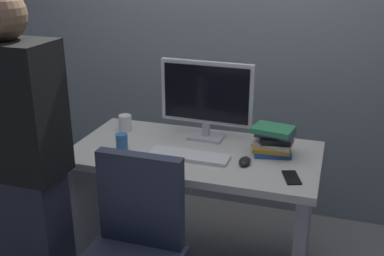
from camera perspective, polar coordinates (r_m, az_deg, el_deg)
name	(u,v)px	position (r m, az deg, el deg)	size (l,w,h in m)	color
desk	(195,188)	(2.66, 0.33, -7.37)	(1.35, 0.70, 0.74)	beige
person_at_desk	(21,174)	(2.19, -20.12, -5.32)	(0.40, 0.24, 1.64)	#262838
monitor	(206,96)	(2.65, 1.77, 3.91)	(0.54, 0.15, 0.46)	silver
keyboard	(189,156)	(2.47, -0.43, -3.40)	(0.43, 0.13, 0.02)	white
mouse	(245,161)	(2.41, 6.47, -4.05)	(0.06, 0.10, 0.03)	black
cup_near_keyboard	(122,142)	(2.58, -8.56, -1.70)	(0.07, 0.07, 0.09)	#3372B2
cup_by_monitor	(125,123)	(2.86, -8.16, 0.63)	(0.08, 0.08, 0.10)	white
book_stack	(273,140)	(2.52, 9.91, -1.50)	(0.23, 0.19, 0.16)	#3359A5
cell_phone	(291,177)	(2.31, 12.05, -5.93)	(0.07, 0.14, 0.01)	black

